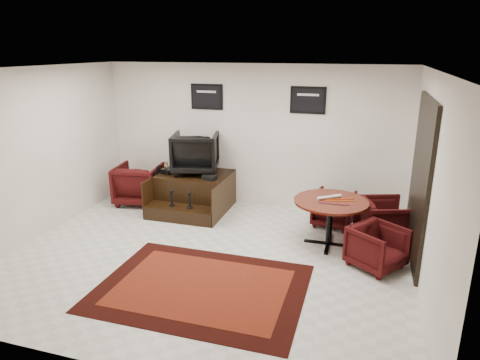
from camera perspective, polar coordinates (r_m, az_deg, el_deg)
name	(u,v)px	position (r m, az deg, el deg)	size (l,w,h in m)	color
ground	(206,257)	(6.69, -4.51, -10.19)	(6.00, 6.00, 0.00)	silver
room_shell	(233,143)	(6.06, -0.88, 4.93)	(6.02, 5.02, 2.81)	white
area_rug	(202,287)	(5.92, -5.12, -14.05)	(2.73, 2.05, 0.01)	black
shine_podium	(194,193)	(8.50, -6.18, -1.74)	(1.38, 1.42, 0.71)	black
shine_chair	(195,151)	(8.40, -5.98, 3.88)	(0.86, 0.80, 0.88)	black
shoes_pair	(169,171)	(8.53, -9.46, 1.22)	(0.29, 0.32, 0.10)	black
polish_kit	(209,177)	(8.02, -4.10, 0.34)	(0.25, 0.17, 0.09)	black
umbrella_black	(153,186)	(8.69, -11.58, -0.75)	(0.33, 0.12, 0.89)	black
umbrella_hooked	(155,184)	(8.73, -11.31, -0.59)	(0.34, 0.13, 0.91)	black
armchair_side	(139,182)	(8.99, -13.32, -0.26)	(0.87, 0.81, 0.89)	black
meeting_table	(331,206)	(6.95, 12.00, -3.39)	(1.17, 1.17, 0.76)	#431209
table_chair_back	(334,207)	(7.86, 12.41, -3.53)	(0.67, 0.63, 0.69)	black
table_chair_window	(384,219)	(7.42, 18.63, -4.91)	(0.77, 0.72, 0.79)	black
table_chair_corner	(377,245)	(6.54, 17.84, -8.30)	(0.68, 0.63, 0.70)	black
paper_roll	(329,197)	(6.99, 11.82, -2.23)	(0.05, 0.05, 0.42)	white
table_clutter	(338,201)	(6.90, 13.00, -2.76)	(0.56, 0.39, 0.01)	#D2510B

